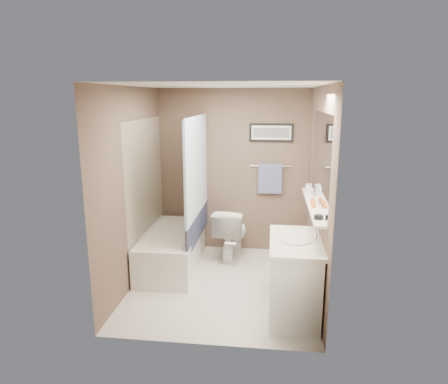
# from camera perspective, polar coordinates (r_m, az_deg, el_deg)

# --- Properties ---
(ground) EXTENTS (2.50, 2.50, 0.00)m
(ground) POSITION_cam_1_polar(r_m,az_deg,el_deg) (5.10, -0.21, -13.06)
(ground) COLOR silver
(ground) RESTS_ON ground
(ceiling) EXTENTS (2.20, 2.50, 0.04)m
(ceiling) POSITION_cam_1_polar(r_m,az_deg,el_deg) (4.57, -0.23, 14.73)
(ceiling) COLOR white
(ceiling) RESTS_ON wall_back
(wall_back) EXTENTS (2.20, 0.04, 2.40)m
(wall_back) POSITION_cam_1_polar(r_m,az_deg,el_deg) (5.89, 1.25, 2.90)
(wall_back) COLOR brown
(wall_back) RESTS_ON ground
(wall_front) EXTENTS (2.20, 0.04, 2.40)m
(wall_front) POSITION_cam_1_polar(r_m,az_deg,el_deg) (3.52, -2.68, -4.41)
(wall_front) COLOR brown
(wall_front) RESTS_ON ground
(wall_left) EXTENTS (0.04, 2.50, 2.40)m
(wall_left) POSITION_cam_1_polar(r_m,az_deg,el_deg) (4.94, -12.75, 0.51)
(wall_left) COLOR brown
(wall_left) RESTS_ON ground
(wall_right) EXTENTS (0.04, 2.50, 2.40)m
(wall_right) POSITION_cam_1_polar(r_m,az_deg,el_deg) (4.69, 13.00, -0.20)
(wall_right) COLOR brown
(wall_right) RESTS_ON ground
(tile_surround) EXTENTS (0.02, 1.55, 2.00)m
(tile_surround) POSITION_cam_1_polar(r_m,az_deg,el_deg) (5.45, -11.03, -0.36)
(tile_surround) COLOR tan
(tile_surround) RESTS_ON wall_left
(curtain_rod) EXTENTS (0.02, 1.55, 0.02)m
(curtain_rod) POSITION_cam_1_polar(r_m,az_deg,el_deg) (5.13, -4.05, 10.87)
(curtain_rod) COLOR silver
(curtain_rod) RESTS_ON wall_left
(curtain_upper) EXTENTS (0.03, 1.45, 1.28)m
(curtain_upper) POSITION_cam_1_polar(r_m,az_deg,el_deg) (5.20, -3.93, 3.70)
(curtain_upper) COLOR white
(curtain_upper) RESTS_ON curtain_rod
(curtain_lower) EXTENTS (0.03, 1.45, 0.36)m
(curtain_lower) POSITION_cam_1_polar(r_m,az_deg,el_deg) (5.40, -3.79, -4.91)
(curtain_lower) COLOR #29314D
(curtain_lower) RESTS_ON curtain_rod
(mirror) EXTENTS (0.02, 1.60, 1.00)m
(mirror) POSITION_cam_1_polar(r_m,az_deg,el_deg) (4.46, 13.61, 4.59)
(mirror) COLOR silver
(mirror) RESTS_ON wall_right
(shelf) EXTENTS (0.12, 1.60, 0.03)m
(shelf) POSITION_cam_1_polar(r_m,az_deg,el_deg) (4.56, 12.56, -1.84)
(shelf) COLOR silver
(shelf) RESTS_ON wall_right
(towel_bar) EXTENTS (0.60, 0.02, 0.02)m
(towel_bar) POSITION_cam_1_polar(r_m,az_deg,el_deg) (5.83, 6.64, 3.71)
(towel_bar) COLOR silver
(towel_bar) RESTS_ON wall_back
(towel) EXTENTS (0.34, 0.05, 0.44)m
(towel) POSITION_cam_1_polar(r_m,az_deg,el_deg) (5.84, 6.59, 1.93)
(towel) COLOR #868FC3
(towel) RESTS_ON towel_bar
(art_frame) EXTENTS (0.62, 0.02, 0.26)m
(art_frame) POSITION_cam_1_polar(r_m,az_deg,el_deg) (5.79, 6.77, 8.43)
(art_frame) COLOR black
(art_frame) RESTS_ON wall_back
(art_mat) EXTENTS (0.56, 0.00, 0.20)m
(art_mat) POSITION_cam_1_polar(r_m,az_deg,el_deg) (5.77, 6.77, 8.41)
(art_mat) COLOR white
(art_mat) RESTS_ON art_frame
(art_image) EXTENTS (0.50, 0.00, 0.13)m
(art_image) POSITION_cam_1_polar(r_m,az_deg,el_deg) (5.77, 6.77, 8.41)
(art_image) COLOR #595959
(art_image) RESTS_ON art_mat
(door) EXTENTS (0.80, 0.02, 2.00)m
(door) POSITION_cam_1_polar(r_m,az_deg,el_deg) (3.53, 6.25, -7.87)
(door) COLOR silver
(door) RESTS_ON wall_front
(door_handle) EXTENTS (0.10, 0.02, 0.02)m
(door_handle) POSITION_cam_1_polar(r_m,az_deg,el_deg) (3.59, 0.95, -7.38)
(door_handle) COLOR silver
(door_handle) RESTS_ON door
(bathtub) EXTENTS (0.75, 1.52, 0.50)m
(bathtub) POSITION_cam_1_polar(r_m,az_deg,el_deg) (5.54, -7.42, -8.14)
(bathtub) COLOR white
(bathtub) RESTS_ON ground
(tub_rim) EXTENTS (0.56, 1.36, 0.02)m
(tub_rim) POSITION_cam_1_polar(r_m,az_deg,el_deg) (5.45, -7.50, -5.70)
(tub_rim) COLOR white
(tub_rim) RESTS_ON bathtub
(toilet) EXTENTS (0.51, 0.79, 0.76)m
(toilet) POSITION_cam_1_polar(r_m,az_deg,el_deg) (5.75, 1.06, -5.86)
(toilet) COLOR white
(toilet) RESTS_ON ground
(vanity) EXTENTS (0.54, 0.92, 0.80)m
(vanity) POSITION_cam_1_polar(r_m,az_deg,el_deg) (4.37, 10.18, -12.21)
(vanity) COLOR white
(vanity) RESTS_ON ground
(countertop) EXTENTS (0.54, 0.96, 0.04)m
(countertop) POSITION_cam_1_polar(r_m,az_deg,el_deg) (4.21, 10.28, -7.04)
(countertop) COLOR silver
(countertop) RESTS_ON vanity
(sink_basin) EXTENTS (0.34, 0.34, 0.01)m
(sink_basin) POSITION_cam_1_polar(r_m,az_deg,el_deg) (4.20, 10.16, -6.68)
(sink_basin) COLOR silver
(sink_basin) RESTS_ON countertop
(faucet_spout) EXTENTS (0.02, 0.02, 0.10)m
(faucet_spout) POSITION_cam_1_polar(r_m,az_deg,el_deg) (4.20, 12.92, -6.19)
(faucet_spout) COLOR white
(faucet_spout) RESTS_ON countertop
(faucet_knob) EXTENTS (0.05, 0.05, 0.05)m
(faucet_knob) POSITION_cam_1_polar(r_m,az_deg,el_deg) (4.30, 12.77, -6.00)
(faucet_knob) COLOR silver
(faucet_knob) RESTS_ON countertop
(candle_bowl_near) EXTENTS (0.09, 0.09, 0.04)m
(candle_bowl_near) POSITION_cam_1_polar(r_m,az_deg,el_deg) (4.01, 13.36, -3.50)
(candle_bowl_near) COLOR black
(candle_bowl_near) RESTS_ON shelf
(hair_brush_front) EXTENTS (0.05, 0.22, 0.04)m
(hair_brush_front) POSITION_cam_1_polar(r_m,az_deg,el_deg) (4.48, 12.68, -1.63)
(hair_brush_front) COLOR orange
(hair_brush_front) RESTS_ON shelf
(hair_brush_back) EXTENTS (0.07, 0.22, 0.04)m
(hair_brush_back) POSITION_cam_1_polar(r_m,az_deg,el_deg) (4.59, 12.54, -1.28)
(hair_brush_back) COLOR #D24F1D
(hair_brush_back) RESTS_ON shelf
(pink_comb) EXTENTS (0.05, 0.16, 0.01)m
(pink_comb) POSITION_cam_1_polar(r_m,az_deg,el_deg) (4.74, 12.36, -1.02)
(pink_comb) COLOR pink
(pink_comb) RESTS_ON shelf
(glass_jar) EXTENTS (0.08, 0.08, 0.10)m
(glass_jar) POSITION_cam_1_polar(r_m,az_deg,el_deg) (5.10, 11.99, 0.56)
(glass_jar) COLOR silver
(glass_jar) RESTS_ON shelf
(soap_bottle) EXTENTS (0.07, 0.07, 0.14)m
(soap_bottle) POSITION_cam_1_polar(r_m,az_deg,el_deg) (4.95, 12.15, 0.39)
(soap_bottle) COLOR #999999
(soap_bottle) RESTS_ON shelf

